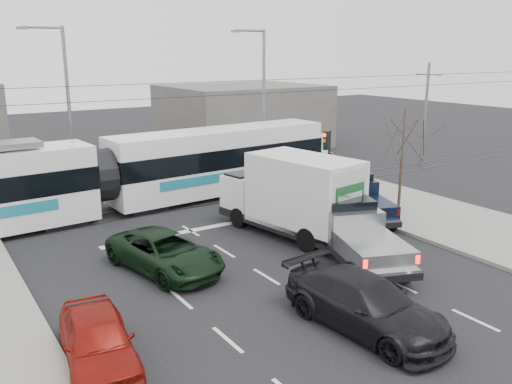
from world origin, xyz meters
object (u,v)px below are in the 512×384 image
traffic_signal (328,150)px  dark_car (365,304)px  tram (99,177)px  street_lamp_near (261,94)px  navy_pickup (356,197)px  box_truck (293,196)px  green_car (165,252)px  street_lamp_far (65,100)px  bare_tree (403,138)px  red_car (98,340)px  silver_pickup (353,231)px

traffic_signal → dark_car: bearing=-125.4°
tram → street_lamp_near: bearing=13.0°
street_lamp_near → navy_pickup: size_ratio=1.65×
box_truck → green_car: box_truck is taller
street_lamp_far → navy_pickup: bearing=-52.2°
bare_tree → navy_pickup: (-1.98, 0.85, -2.73)m
traffic_signal → green_car: 11.81m
street_lamp_far → box_truck: size_ratio=1.23×
tram → red_car: (-4.07, -12.75, -1.21)m
tram → box_truck: size_ratio=3.63×
bare_tree → tram: size_ratio=0.19×
green_car → red_car: bearing=-140.8°
traffic_signal → silver_pickup: 8.26m
navy_pickup → red_car: 15.06m
dark_car → tram: bearing=95.0°
green_car → red_car: 6.17m
street_lamp_near → red_car: size_ratio=2.18×
dark_car → street_lamp_near: bearing=59.0°
silver_pickup → box_truck: box_truck is taller
green_car → dark_car: (3.06, -7.03, 0.07)m
silver_pickup → traffic_signal: bearing=77.3°
silver_pickup → box_truck: 3.50m
green_car → dark_car: dark_car is taller
silver_pickup → street_lamp_near: bearing=90.0°
navy_pickup → green_car: bearing=-154.1°
traffic_signal → street_lamp_near: 7.91m
bare_tree → box_truck: size_ratio=0.68×
tram → red_car: tram is taller
bare_tree → dark_car: 11.82m
green_car → red_car: red_car is taller
dark_car → street_lamp_far: bearing=91.9°
silver_pickup → red_car: size_ratio=1.56×
street_lamp_near → street_lamp_far: 11.67m
silver_pickup → dark_car: silver_pickup is taller
street_lamp_near → tram: (-11.58, -3.56, -3.20)m
street_lamp_far → box_truck: (5.97, -12.87, -3.38)m
box_truck → red_car: (-10.12, -5.44, -1.03)m
bare_tree → navy_pickup: 3.48m
street_lamp_far → box_truck: 14.58m
bare_tree → street_lamp_near: bearing=91.4°
street_lamp_near → dark_car: street_lamp_near is taller
traffic_signal → box_truck: 5.85m
tram → dark_car: (2.89, -15.00, -1.15)m
red_car → box_truck: bearing=36.5°
street_lamp_far → dark_car: (2.80, -20.56, -4.35)m
green_car → navy_pickup: bearing=-6.7°
navy_pickup → tram: bearing=165.3°
tram → box_truck: 9.50m
green_car → red_car: (-3.90, -4.79, 0.01)m
traffic_signal → dark_car: 13.71m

